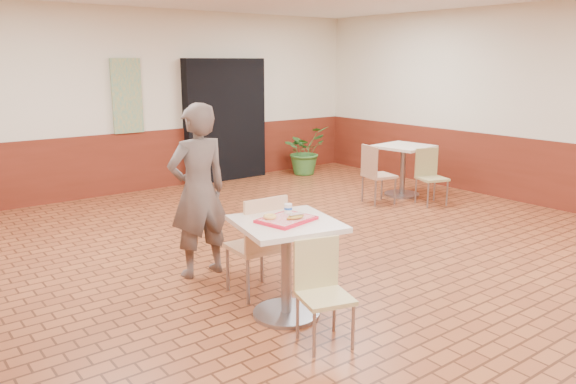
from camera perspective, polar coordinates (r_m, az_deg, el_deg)
room_shell at (r=5.74m, az=8.76°, el=6.45°), size 8.01×10.01×3.01m
wainscot_band at (r=5.93m, az=8.42°, el=-3.18°), size 8.00×10.00×1.00m
corridor_doorway at (r=10.35m, az=-6.39°, el=7.26°), size 1.60×0.22×2.20m
promo_poster at (r=9.57m, az=-16.04°, el=9.36°), size 0.50×0.03×1.20m
main_table at (r=4.78m, az=-0.17°, el=-6.16°), size 0.81×0.81×0.85m
chair_main_front at (r=4.42m, az=3.42°, el=-9.52°), size 0.47×0.47×0.82m
chair_main_back at (r=5.20m, az=-2.93°, el=-4.96°), size 0.47×0.47×0.97m
customer at (r=5.69m, az=-9.11°, el=0.08°), size 0.65×0.43×1.76m
serving_tray at (r=4.70m, az=-0.17°, el=-2.81°), size 0.44×0.35×0.03m
ring_donut at (r=4.67m, az=-1.85°, el=-2.52°), size 0.14×0.14×0.04m
long_john_donut at (r=4.65m, az=0.75°, el=-2.50°), size 0.17×0.10×0.05m
paper_cup at (r=4.81m, az=0.02°, el=-1.71°), size 0.07×0.07×0.09m
second_table at (r=9.31m, az=11.63°, el=3.02°), size 0.78×0.78×0.83m
chair_second_left at (r=8.70m, az=8.85°, el=2.10°), size 0.50×0.50×0.91m
chair_second_front at (r=8.89m, az=14.20°, el=1.88°), size 0.49×0.49×0.85m
potted_plant at (r=10.89m, az=1.70°, el=4.25°), size 0.94×0.84×0.93m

